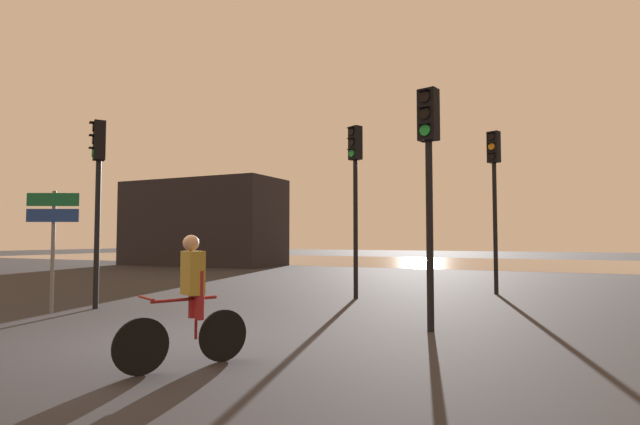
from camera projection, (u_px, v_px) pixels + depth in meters
ground_plane at (148, 343)px, 7.52m from camera, size 120.00×120.00×0.00m
water_strip at (464, 263)px, 32.87m from camera, size 80.00×16.00×0.01m
distant_building at (202, 223)px, 29.81m from camera, size 9.69×4.00×5.03m
traffic_light_center at (355, 179)px, 13.26m from camera, size 0.39×0.41×4.58m
traffic_light_near_left at (98, 177)px, 11.35m from camera, size 0.40×0.42×4.26m
traffic_light_near_right at (429, 161)px, 8.59m from camera, size 0.37×0.39×4.17m
traffic_light_far_right at (494, 181)px, 14.33m from camera, size 0.38×0.40×4.67m
direction_sign_post at (53, 228)px, 10.64m from camera, size 1.00×0.52×2.60m
cyclist at (190, 300)px, 6.14m from camera, size 0.81×1.56×1.62m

